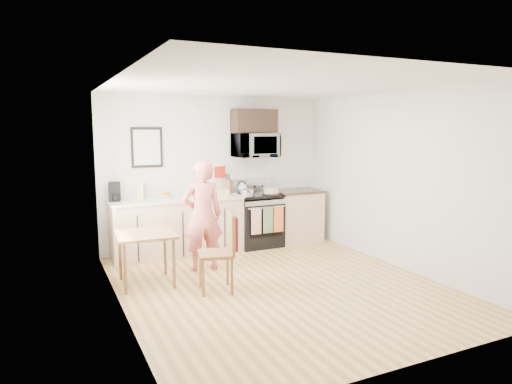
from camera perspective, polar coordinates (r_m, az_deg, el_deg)
name	(u,v)px	position (r m, az deg, el deg)	size (l,w,h in m)	color
floor	(279,285)	(6.16, 2.89, -11.56)	(4.60, 4.60, 0.00)	#9E713D
back_wall	(217,172)	(7.94, -4.92, 2.50)	(4.00, 0.04, 2.60)	beige
front_wall	(411,221)	(4.01, 18.78, -3.47)	(4.00, 0.04, 2.60)	beige
left_wall	(119,198)	(5.22, -16.75, -0.76)	(0.04, 4.60, 2.60)	beige
right_wall	(400,180)	(7.02, 17.51, 1.41)	(0.04, 4.60, 2.60)	beige
ceiling	(280,84)	(5.83, 3.07, 13.28)	(4.00, 4.60, 0.04)	silver
window	(111,169)	(5.98, -17.66, 2.71)	(0.06, 1.40, 1.50)	silver
cabinet_left	(178,228)	(7.55, -9.75, -4.42)	(2.10, 0.60, 0.90)	tan
countertop_left	(177,199)	(7.46, -9.84, -0.90)	(2.14, 0.64, 0.04)	beige
cabinet_right	(296,216)	(8.41, 5.07, -3.05)	(0.84, 0.60, 0.90)	tan
countertop_right	(297,191)	(8.33, 5.11, 0.12)	(0.88, 0.64, 0.04)	black
range	(258,221)	(8.02, 0.21, -3.66)	(0.76, 0.70, 1.16)	black
microwave	(255,145)	(7.95, -0.12, 5.86)	(0.76, 0.51, 0.42)	#ADAEB2
upper_cabinet	(254,121)	(7.98, -0.26, 8.88)	(0.76, 0.35, 0.40)	black
wall_art	(147,147)	(7.55, -13.49, 5.44)	(0.50, 0.04, 0.65)	black
wall_trivet	(220,172)	(7.94, -4.54, 2.51)	(0.20, 0.02, 0.20)	#B7200F
person	(203,216)	(6.63, -6.69, -2.96)	(0.59, 0.39, 1.61)	#C74136
dining_table	(146,239)	(6.21, -13.64, -5.72)	(0.74, 0.74, 0.69)	brown
chair	(227,241)	(5.81, -3.69, -6.13)	(0.55, 0.51, 1.00)	brown
knife_block	(228,187)	(7.87, -3.55, 0.69)	(0.11, 0.15, 0.24)	brown
utensil_crock	(197,187)	(7.76, -7.37, 0.60)	(0.11, 0.11, 0.32)	#B7200F
fruit_bowl	(165,195)	(7.52, -11.28, -0.41)	(0.26, 0.26, 0.10)	silver
milk_carton	(140,191)	(7.42, -14.29, 0.10)	(0.10, 0.10, 0.26)	tan
coffee_maker	(115,192)	(7.36, -17.25, -0.02)	(0.21, 0.26, 0.29)	black
bread_bag	(218,194)	(7.43, -4.75, -0.21)	(0.33, 0.16, 0.12)	#D6BB70
cake	(271,191)	(7.86, 1.89, 0.08)	(0.32, 0.32, 0.10)	black
kettle	(242,188)	(8.02, -1.73, 0.56)	(0.17, 0.17, 0.22)	silver
pot	(247,193)	(7.64, -1.08, -0.10)	(0.22, 0.37, 0.11)	#ADAEB2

